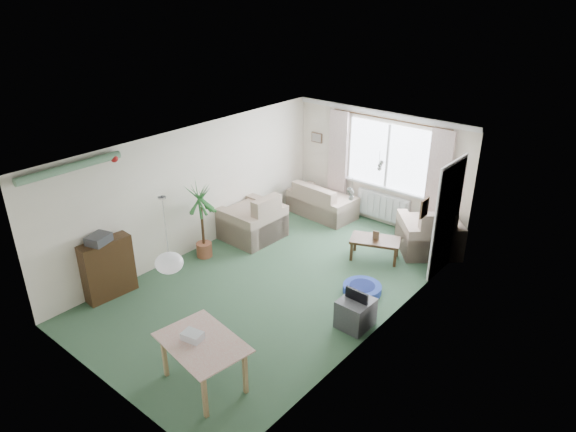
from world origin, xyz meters
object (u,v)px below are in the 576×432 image
Objects in this scene: sofa at (322,199)px; houseplant at (202,221)px; armchair_corner at (430,228)px; bookshelf at (108,268)px; dining_table at (204,364)px; pet_bed at (362,289)px; tv_cube at (355,313)px; armchair_left at (252,215)px; coffee_table at (375,249)px.

sofa is 3.00m from houseplant.
bookshelf reaches higher than armchair_corner.
dining_table is 3.15m from pet_bed.
dining_table is (2.54, -2.26, -0.41)m from houseplant.
tv_cube is at bearing 0.04° from houseplant.
pet_bed is (3.13, 2.71, -0.44)m from bookshelf.
armchair_left reaches higher than dining_table.
houseplant is at bearing -5.93° from armchair_left.
armchair_corner is at bearing 56.27° from coffee_table.
bookshelf is 2.03× the size of tv_cube.
coffee_table is at bearing 157.81° from sofa.
armchair_corner is 1.19× the size of coffee_table.
sofa reaches higher than coffee_table.
armchair_corner is at bearing 83.49° from dining_table.
sofa is 1.01× the size of houseplant.
tv_cube is (0.85, -1.96, 0.02)m from coffee_table.
sofa reaches higher than dining_table.
pet_bed is at bearing 82.51° from dining_table.
sofa reaches higher than tv_cube.
armchair_left is at bearing -160.93° from coffee_table.
houseplant is (0.19, 1.86, 0.23)m from bookshelf.
sofa is 1.65× the size of coffee_table.
armchair_left is at bearing 87.44° from bookshelf.
sofa is at bearing 84.61° from bookshelf.
dining_table is at bearing 115.00° from sofa.
tv_cube is at bearing 31.64° from bookshelf.
armchair_corner is 4.27m from houseplant.
armchair_corner is 0.99× the size of armchair_left.
armchair_corner is at bearing 42.85° from houseplant.
armchair_left reaches higher than tv_cube.
tv_cube is at bearing 53.34° from armchair_corner.
armchair_left is 3.03m from bookshelf.
armchair_left reaches higher than pet_bed.
dining_table is at bearing -89.54° from coffee_table.
dining_table reaches higher than pet_bed.
tv_cube is at bearing 70.21° from dining_table.
armchair_corner is 3.45m from armchair_left.
tv_cube is (0.22, -2.90, -0.25)m from armchair_corner.
armchair_corner reaches higher than coffee_table.
coffee_table is 0.89× the size of bookshelf.
sofa is 1.83m from armchair_left.
houseplant reaches higher than coffee_table.
houseplant reaches higher than armchair_left.
houseplant reaches higher than bookshelf.
bookshelf reaches higher than sofa.
sofa is 3.15m from pet_bed.
armchair_left is 1.04× the size of dining_table.
sofa is at bearing 134.66° from tv_cube.
armchair_corner is 1.66× the size of pet_bed.
coffee_table is 2.14m from tv_cube.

